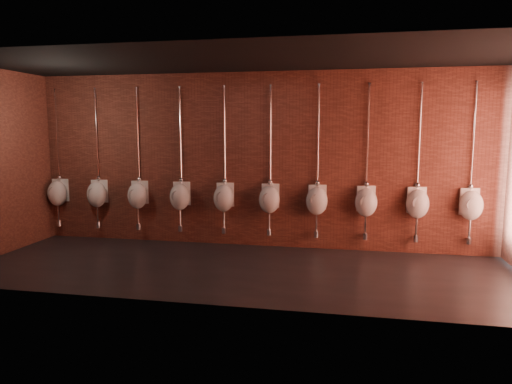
% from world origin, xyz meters
% --- Properties ---
extents(ground, '(8.50, 8.50, 0.00)m').
position_xyz_m(ground, '(0.00, 0.00, 0.00)').
color(ground, black).
rests_on(ground, ground).
extents(room_shell, '(8.54, 3.04, 3.22)m').
position_xyz_m(room_shell, '(0.00, 0.00, 2.01)').
color(room_shell, black).
rests_on(room_shell, ground).
extents(urinal_0, '(0.45, 0.41, 2.72)m').
position_xyz_m(urinal_0, '(-4.03, 1.36, 0.92)').
color(urinal_0, white).
rests_on(urinal_0, ground).
extents(urinal_1, '(0.45, 0.41, 2.72)m').
position_xyz_m(urinal_1, '(-3.18, 1.36, 0.92)').
color(urinal_1, white).
rests_on(urinal_1, ground).
extents(urinal_2, '(0.45, 0.41, 2.72)m').
position_xyz_m(urinal_2, '(-2.32, 1.36, 0.92)').
color(urinal_2, white).
rests_on(urinal_2, ground).
extents(urinal_3, '(0.45, 0.41, 2.72)m').
position_xyz_m(urinal_3, '(-1.46, 1.36, 0.92)').
color(urinal_3, white).
rests_on(urinal_3, ground).
extents(urinal_4, '(0.45, 0.41, 2.72)m').
position_xyz_m(urinal_4, '(-0.60, 1.36, 0.92)').
color(urinal_4, white).
rests_on(urinal_4, ground).
extents(urinal_5, '(0.45, 0.41, 2.72)m').
position_xyz_m(urinal_5, '(0.25, 1.36, 0.92)').
color(urinal_5, white).
rests_on(urinal_5, ground).
extents(urinal_6, '(0.45, 0.41, 2.72)m').
position_xyz_m(urinal_6, '(1.11, 1.36, 0.92)').
color(urinal_6, white).
rests_on(urinal_6, ground).
extents(urinal_7, '(0.45, 0.41, 2.72)m').
position_xyz_m(urinal_7, '(1.97, 1.36, 0.92)').
color(urinal_7, white).
rests_on(urinal_7, ground).
extents(urinal_8, '(0.45, 0.41, 2.72)m').
position_xyz_m(urinal_8, '(2.83, 1.36, 0.92)').
color(urinal_8, white).
rests_on(urinal_8, ground).
extents(urinal_9, '(0.45, 0.41, 2.72)m').
position_xyz_m(urinal_9, '(3.68, 1.36, 0.92)').
color(urinal_9, white).
rests_on(urinal_9, ground).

